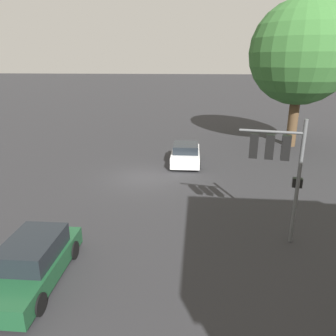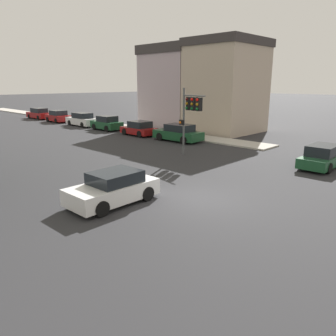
# 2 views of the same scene
# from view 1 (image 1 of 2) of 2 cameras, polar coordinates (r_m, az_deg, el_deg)

# --- Properties ---
(ground_plane) EXTENTS (300.00, 300.00, 0.00)m
(ground_plane) POSITION_cam_1_polar(r_m,az_deg,el_deg) (19.61, -4.19, -1.66)
(ground_plane) COLOR #28282B
(street_tree) EXTENTS (7.76, 7.76, 11.08)m
(street_tree) POSITION_cam_1_polar(r_m,az_deg,el_deg) (27.90, 22.16, 18.05)
(street_tree) COLOR #4C3823
(street_tree) RESTS_ON ground_plane
(traffic_signal) EXTENTS (0.67, 2.42, 4.76)m
(traffic_signal) POSITION_cam_1_polar(r_m,az_deg,el_deg) (12.53, 18.52, 2.00)
(traffic_signal) COLOR #515456
(traffic_signal) RESTS_ON ground_plane
(crossing_car_0) EXTENTS (4.37, 1.86, 1.42)m
(crossing_car_0) POSITION_cam_1_polar(r_m,az_deg,el_deg) (11.48, -22.48, -14.92)
(crossing_car_0) COLOR #194728
(crossing_car_0) RESTS_ON ground_plane
(crossing_car_1) EXTENTS (3.99, 2.01, 1.40)m
(crossing_car_1) POSITION_cam_1_polar(r_m,az_deg,el_deg) (22.05, 3.09, 2.44)
(crossing_car_1) COLOR silver
(crossing_car_1) RESTS_ON ground_plane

